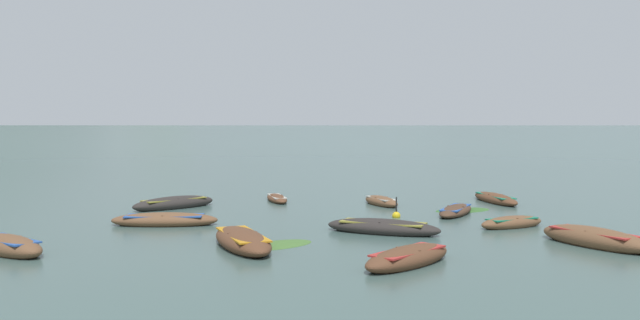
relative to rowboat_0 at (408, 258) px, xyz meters
The scene contains 20 objects.
ground_plane 1489.84m from the rowboat_0, 90.15° to the left, with size 6000.00×6000.00×0.00m, color #425B56.
mountain_1 2117.02m from the rowboat_0, 104.47° to the left, with size 587.28×587.28×209.05m, color slate.
mountain_2 2309.40m from the rowboat_0, 89.02° to the left, with size 1516.00×1516.00×504.60m, color slate.
mountain_3 2440.16m from the rowboat_0, 69.00° to the left, with size 1987.88×1987.88×500.68m, color slate.
rowboat_0 is the anchor object (origin of this frame).
rowboat_1 11.52m from the rowboat_0, 141.67° to the left, with size 4.37×1.63×0.64m.
rowboat_2 5.44m from the rowboat_0, 93.43° to the left, with size 4.60×2.86×0.67m.
rowboat_3 8.45m from the rowboat_0, 54.61° to the left, with size 3.11×2.27×0.56m.
rowboat_4 16.06m from the rowboat_0, 108.83° to the left, with size 1.73×3.37×0.43m.
rowboat_5 15.86m from the rowboat_0, 128.82° to the left, with size 4.00×4.01×0.72m.
rowboat_6 5.80m from the rowboat_0, 154.07° to the left, with size 3.14×4.78×0.72m.
rowboat_7 12.63m from the rowboat_0, behind, with size 3.61×3.17×0.72m.
rowboat_8 13.77m from the rowboat_0, 89.08° to the left, with size 2.08×3.23×0.56m.
rowboat_9 11.04m from the rowboat_0, 72.32° to the left, with size 2.61×4.00×0.50m.
rowboat_10 7.29m from the rowboat_0, 24.94° to the left, with size 3.26×4.26×0.79m.
rowboat_12 16.26m from the rowboat_0, 67.37° to the left, with size 1.96×4.64×0.58m.
mooring_buoy 9.44m from the rowboat_0, 86.58° to the left, with size 0.37×0.37×1.01m.
weed_patch_0 13.17m from the rowboat_0, 139.50° to the left, with size 3.54×2.15×0.14m, color #477033.
weed_patch_2 12.43m from the rowboat_0, 71.57° to the left, with size 2.91×1.55×0.14m, color #38662D.
weed_patch_3 5.05m from the rowboat_0, 144.48° to the left, with size 2.76×1.42×0.14m, color #477033.
Camera 1 is at (1.79, -8.58, 4.15)m, focal length 36.33 mm.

